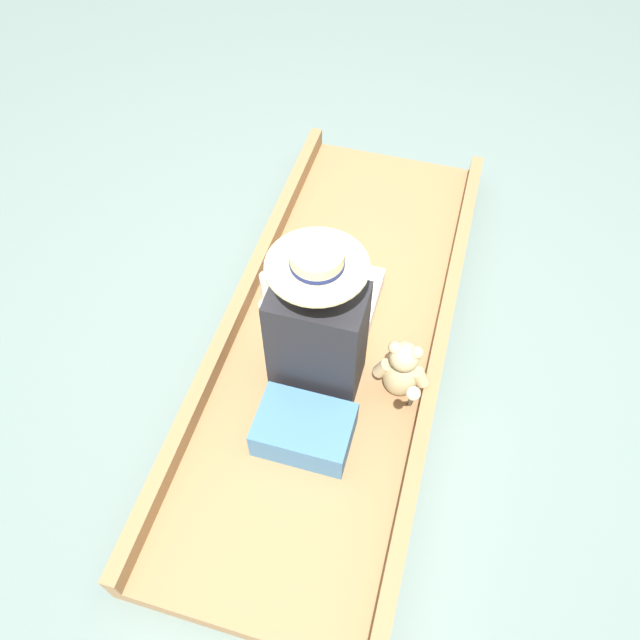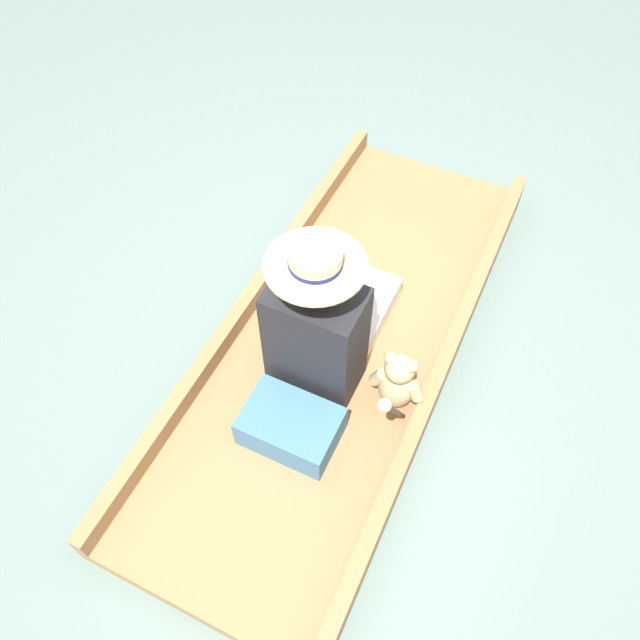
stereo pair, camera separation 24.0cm
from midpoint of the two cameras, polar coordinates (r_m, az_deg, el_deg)
ground_plane at (r=2.90m, az=4.49°, el=-2.76°), size 16.00×16.00×0.00m
punt_boat at (r=2.84m, az=4.57°, el=-2.05°), size 0.98×2.56×0.20m
seat_cushion at (r=2.48m, az=0.11°, el=-9.88°), size 0.37×0.26×0.15m
seated_person at (r=2.48m, az=3.17°, el=-0.48°), size 0.36×0.76×0.79m
teddy_bear at (r=2.52m, az=9.81°, el=-5.79°), size 0.24×0.14×0.34m
wine_glass at (r=2.84m, az=-1.17°, el=3.24°), size 0.09×0.09×0.21m
walking_cane at (r=2.16m, az=9.92°, el=-8.37°), size 0.04×0.39×0.70m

